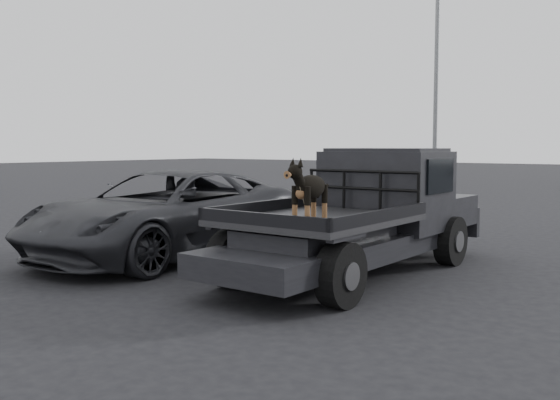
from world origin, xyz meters
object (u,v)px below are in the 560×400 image
Objects in this scene: flatbed_ute at (354,242)px; dog at (310,192)px; floodlight_near at (438,7)px; parked_suv at (167,214)px.

flatbed_ute is 1.79m from dog.
floodlight_near reaches higher than dog.
dog is at bearing -79.13° from flatbed_ute.
dog is 3.71m from parked_suv.
flatbed_ute is 3.30m from parked_suv.
parked_suv is (-3.23, -0.60, 0.25)m from flatbed_ute.
dog reaches higher than flatbed_ute.
flatbed_ute is 1.05× the size of parked_suv.
floodlight_near is at bearing 109.24° from dog.
floodlight_near reaches higher than flatbed_ute.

